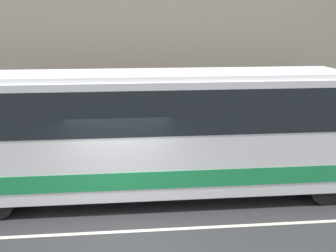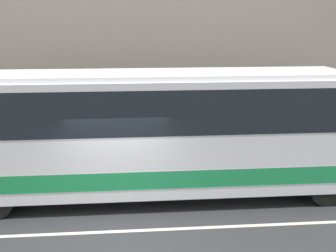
# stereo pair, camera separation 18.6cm
# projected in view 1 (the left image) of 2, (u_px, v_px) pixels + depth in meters

# --- Properties ---
(ground_plane) EXTENTS (60.00, 60.00, 0.00)m
(ground_plane) POSITION_uv_depth(u_px,v_px,m) (120.00, 232.00, 10.83)
(ground_plane) COLOR #2D2D30
(sidewalk) EXTENTS (60.00, 2.30, 0.16)m
(sidewalk) POSITION_uv_depth(u_px,v_px,m) (118.00, 162.00, 15.80)
(sidewalk) COLOR #A09E99
(sidewalk) RESTS_ON ground_plane
(building_facade) EXTENTS (60.00, 0.35, 11.27)m
(building_facade) POSITION_uv_depth(u_px,v_px,m) (114.00, 0.00, 15.84)
(building_facade) COLOR gray
(building_facade) RESTS_ON ground_plane
(lane_stripe) EXTENTS (54.00, 0.14, 0.01)m
(lane_stripe) POSITION_uv_depth(u_px,v_px,m) (120.00, 232.00, 10.83)
(lane_stripe) COLOR beige
(lane_stripe) RESTS_ON ground_plane
(transit_bus) EXTENTS (12.50, 2.53, 3.45)m
(transit_bus) POSITION_uv_depth(u_px,v_px,m) (148.00, 128.00, 12.58)
(transit_bus) COLOR white
(transit_bus) RESTS_ON ground_plane
(pedestrian_waiting) EXTENTS (0.36, 0.36, 1.76)m
(pedestrian_waiting) POSITION_uv_depth(u_px,v_px,m) (4.00, 134.00, 15.85)
(pedestrian_waiting) COLOR maroon
(pedestrian_waiting) RESTS_ON sidewalk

